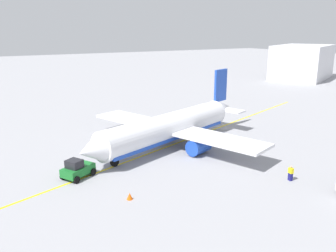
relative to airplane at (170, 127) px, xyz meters
The scene contains 7 objects.
ground_plane 2.74m from the airplane, 19.13° to the left, with size 400.00×400.00×0.00m, color #939399.
airplane is the anchor object (origin of this frame).
pushback_tug 15.38m from the airplane, 17.03° to the left, with size 4.12×3.68×2.20m.
refueling_worker 17.85m from the airplane, 107.41° to the left, with size 0.43×0.57×1.71m.
safety_cone_nose 17.12m from the airplane, 46.14° to the left, with size 0.61×0.61×0.67m, color #F2590F.
distant_hangar 84.28m from the airplane, 152.01° to the right, with size 28.81×24.33×10.98m.
taxi_line_marking 2.74m from the airplane, 19.13° to the left, with size 83.74×0.30×0.01m, color yellow.
Camera 1 is at (23.75, 41.00, 15.98)m, focal length 37.76 mm.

